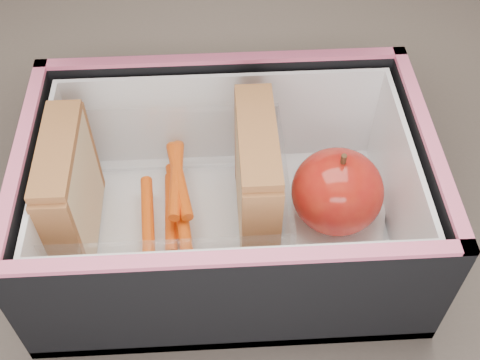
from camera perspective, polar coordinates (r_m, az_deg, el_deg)
The scene contains 8 objects.
kitchen_table at distance 0.62m, azimuth 5.16°, elevation -6.39°, with size 1.20×0.80×0.75m.
lunch_bag at distance 0.47m, azimuth -1.19°, elevation -0.45°, with size 0.30×0.32×0.27m.
plastic_tub at distance 0.48m, azimuth -7.04°, elevation -2.00°, with size 0.19×0.13×0.08m, color white, non-canonical shape.
sandwich_left at distance 0.48m, azimuth -15.76°, elevation -1.10°, with size 0.03×0.09×0.10m.
sandwich_right at distance 0.46m, azimuth 1.55°, elevation -0.14°, with size 0.03×0.10×0.11m.
carrot_sticks at distance 0.50m, azimuth -6.42°, elevation -2.16°, with size 0.05×0.12×0.03m.
paper_napkin at distance 0.51m, azimuth 9.06°, elevation -3.92°, with size 0.08×0.08×0.01m, color white.
red_apple at distance 0.48m, azimuth 9.21°, elevation -1.09°, with size 0.09×0.09×0.08m.
Camera 1 is at (-0.07, -0.34, 1.18)m, focal length 45.00 mm.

